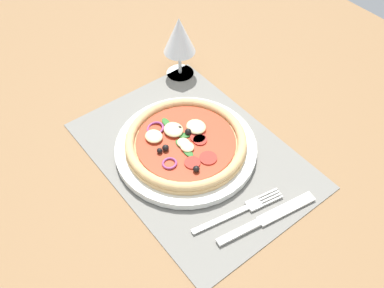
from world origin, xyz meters
TOP-DOWN VIEW (x-y plane):
  - ground_plane at (0.00, 0.00)cm, footprint 190.00×140.00cm
  - placemat at (0.00, 0.00)cm, footprint 46.21×32.86cm
  - plate at (-1.59, -0.66)cm, footprint 27.87×27.87cm
  - pizza at (-1.66, -0.69)cm, footprint 23.76×23.76cm
  - fork at (15.64, -1.21)cm, footprint 4.87×17.96cm
  - knife at (19.65, 1.08)cm, footprint 4.88×20.00cm
  - wine_glass at (-21.64, 13.01)cm, footprint 7.20×7.20cm

SIDE VIEW (x-z plane):
  - ground_plane at x=0.00cm, z-range -2.40..0.00cm
  - placemat at x=0.00cm, z-range 0.00..0.40cm
  - fork at x=15.64cm, z-range 0.40..0.84cm
  - knife at x=19.65cm, z-range 0.35..0.96cm
  - plate at x=-1.59cm, z-range 0.40..1.89cm
  - pizza at x=-1.66cm, z-range 1.69..4.29cm
  - wine_glass at x=-21.64cm, z-range 2.92..17.82cm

